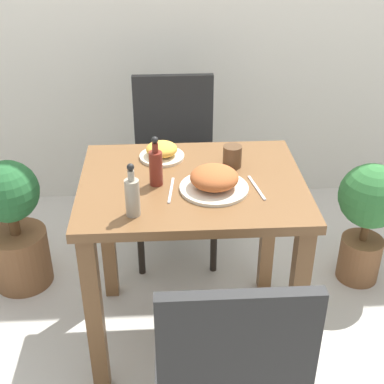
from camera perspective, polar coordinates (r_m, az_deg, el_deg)
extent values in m
plane|color=#B7B2A8|center=(2.44, 0.00, -14.57)|extent=(16.00, 16.00, 0.00)
cube|color=brown|center=(1.98, 0.00, 0.80)|extent=(0.83, 0.66, 0.04)
cube|color=brown|center=(2.00, -10.32, -13.04)|extent=(0.06, 0.06, 0.72)
cube|color=brown|center=(2.04, 11.06, -12.17)|extent=(0.06, 0.06, 0.72)
cube|color=brown|center=(2.43, -9.05, -4.04)|extent=(0.06, 0.06, 0.72)
cube|color=brown|center=(2.46, 8.16, -3.48)|extent=(0.06, 0.06, 0.72)
cube|color=black|center=(1.70, 3.55, -18.24)|extent=(0.42, 0.42, 0.04)
cube|color=black|center=(1.40, 4.80, -17.58)|extent=(0.40, 0.04, 0.44)
cylinder|color=black|center=(2.02, 8.09, -18.43)|extent=(0.03, 0.03, 0.42)
cylinder|color=black|center=(1.99, -2.76, -19.04)|extent=(0.03, 0.03, 0.42)
cube|color=black|center=(2.65, -1.79, 1.58)|extent=(0.42, 0.42, 0.04)
cube|color=black|center=(2.72, -2.00, 7.96)|extent=(0.40, 0.04, 0.44)
cylinder|color=black|center=(2.62, -5.52, -4.89)|extent=(0.03, 0.03, 0.42)
cylinder|color=black|center=(2.63, 2.35, -4.64)|extent=(0.03, 0.03, 0.42)
cylinder|color=black|center=(2.93, -5.35, -0.84)|extent=(0.03, 0.03, 0.42)
cylinder|color=black|center=(2.93, 1.69, -0.62)|extent=(0.03, 0.03, 0.42)
cylinder|color=beige|center=(1.91, 2.36, 0.43)|extent=(0.25, 0.25, 0.01)
ellipsoid|color=#A35128|center=(1.89, 2.39, 1.56)|extent=(0.17, 0.17, 0.07)
cylinder|color=beige|center=(2.14, -3.23, 3.81)|extent=(0.18, 0.18, 0.01)
ellipsoid|color=gold|center=(2.13, -3.25, 4.60)|extent=(0.12, 0.12, 0.05)
cylinder|color=#4C331E|center=(2.06, 4.32, 3.82)|extent=(0.07, 0.07, 0.08)
cylinder|color=gray|center=(1.75, -6.37, -0.61)|extent=(0.05, 0.05, 0.13)
cylinder|color=gray|center=(1.71, -6.53, 1.76)|extent=(0.02, 0.02, 0.04)
sphere|color=black|center=(1.70, -6.58, 2.65)|extent=(0.02, 0.02, 0.02)
cylinder|color=maroon|center=(1.92, -3.87, 2.52)|extent=(0.05, 0.05, 0.13)
cylinder|color=maroon|center=(1.89, -3.96, 4.73)|extent=(0.02, 0.02, 0.04)
sphere|color=black|center=(1.87, -3.99, 5.56)|extent=(0.02, 0.02, 0.02)
cube|color=silver|center=(1.91, -2.24, 0.20)|extent=(0.03, 0.18, 0.00)
cube|color=silver|center=(1.94, 6.90, 0.47)|extent=(0.04, 0.17, 0.00)
cylinder|color=brown|center=(2.73, -17.80, -6.65)|extent=(0.28, 0.28, 0.28)
cylinder|color=brown|center=(2.63, -18.42, -3.42)|extent=(0.05, 0.05, 0.09)
sphere|color=#235B2D|center=(2.54, -19.09, 0.06)|extent=(0.28, 0.28, 0.28)
cylinder|color=brown|center=(2.77, 17.42, -6.75)|extent=(0.20, 0.20, 0.23)
cylinder|color=brown|center=(2.68, 17.93, -4.03)|extent=(0.04, 0.04, 0.09)
sphere|color=#2D6B33|center=(2.58, 18.61, -0.42)|extent=(0.30, 0.30, 0.30)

